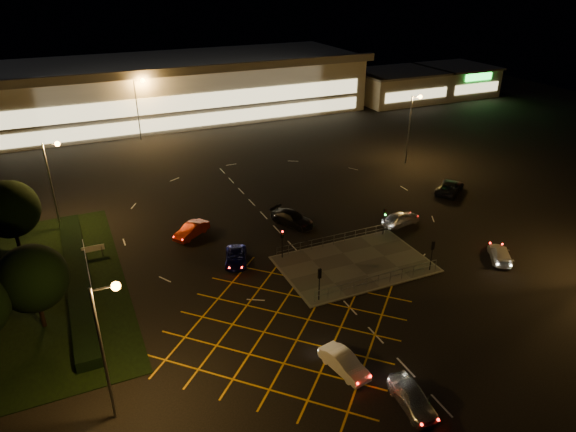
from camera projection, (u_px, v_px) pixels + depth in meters
name	position (u px, v px, depth m)	size (l,w,h in m)	color
ground	(327.00, 259.00, 51.37)	(180.00, 180.00, 0.00)	black
pedestrian_island	(354.00, 264.00, 50.44)	(14.00, 9.00, 0.12)	#4C4944
grass_verge	(19.00, 293.00, 45.93)	(18.00, 30.00, 0.08)	black
hedge	(78.00, 277.00, 47.58)	(2.00, 26.00, 1.00)	black
supermarket	(177.00, 87.00, 99.84)	(72.00, 26.50, 10.50)	beige
retail_unit_a	(397.00, 85.00, 111.20)	(18.80, 14.80, 6.35)	beige
retail_unit_b	(455.00, 79.00, 117.09)	(14.80, 14.80, 6.35)	beige
streetlight_sw	(107.00, 334.00, 30.70)	(1.78, 0.56, 10.03)	slate
streetlight_nw	(53.00, 174.00, 54.56)	(1.78, 0.56, 10.03)	slate
streetlight_ne	(412.00, 120.00, 73.92)	(1.78, 0.56, 10.03)	slate
streetlight_far_left	(139.00, 101.00, 84.32)	(1.78, 0.56, 10.03)	slate
streetlight_far_right	(344.00, 79.00, 100.73)	(1.78, 0.56, 10.03)	slate
signal_sw	(319.00, 278.00, 43.94)	(0.28, 0.30, 3.15)	black
signal_se	(432.00, 250.00, 48.37)	(0.28, 0.30, 3.15)	black
signal_nw	(282.00, 238.00, 50.49)	(0.28, 0.30, 3.15)	black
signal_ne	(385.00, 216.00, 54.92)	(0.28, 0.30, 3.15)	black
tree_c	(9.00, 209.00, 50.34)	(5.76, 5.76, 7.84)	black
tree_e	(33.00, 278.00, 39.74)	(5.40, 5.40, 7.35)	black
car_near_silver	(413.00, 397.00, 33.88)	(1.78, 4.43, 1.51)	#B5B9BD
car_queue_white	(344.00, 363.00, 36.93)	(1.49, 4.27, 1.41)	white
car_left_blue	(236.00, 257.00, 50.54)	(2.07, 4.49, 1.25)	#0D0F50
car_far_dkgrey	(292.00, 218.00, 58.00)	(2.18, 5.37, 1.56)	black
car_right_silver	(401.00, 218.00, 57.94)	(1.87, 4.64, 1.58)	silver
car_circ_red	(191.00, 230.00, 55.47)	(1.56, 4.46, 1.47)	#9C210B
car_east_grey	(450.00, 187.00, 66.19)	(2.59, 5.61, 1.56)	black
car_approach_white	(500.00, 254.00, 51.03)	(1.83, 4.50, 1.31)	#B9B9B9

